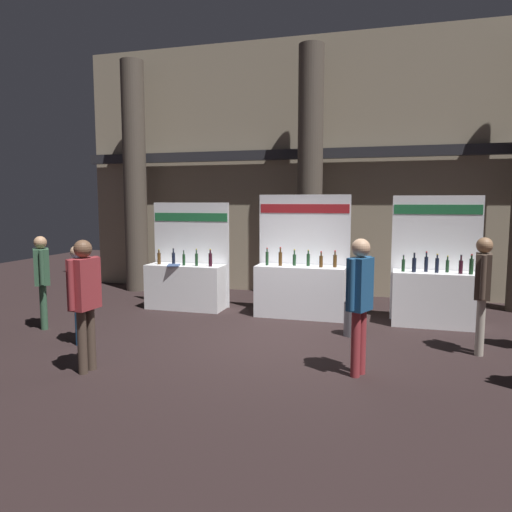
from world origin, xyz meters
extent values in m
plane|color=black|center=(0.00, 0.00, 0.00)|extent=(24.52, 24.52, 0.00)
cube|color=gray|center=(0.00, 4.39, 3.14)|extent=(12.26, 0.25, 6.27)
cube|color=#2D2D33|center=(0.00, 4.09, 3.45)|extent=(12.26, 0.20, 0.24)
cylinder|color=#51473D|center=(-4.53, 3.53, 2.91)|extent=(0.58, 0.58, 5.81)
cylinder|color=#51473D|center=(0.00, 3.53, 2.91)|extent=(0.58, 0.58, 5.81)
cube|color=white|center=(-2.39, 1.80, 0.48)|extent=(1.67, 0.60, 0.96)
cube|color=white|center=(-2.39, 2.14, 1.14)|extent=(1.76, 0.04, 2.29)
cube|color=#1E6638|center=(-2.39, 2.11, 1.97)|extent=(1.71, 0.01, 0.18)
cylinder|color=#472D14|center=(-2.98, 1.75, 1.08)|extent=(0.08, 0.08, 0.24)
cylinder|color=#472D14|center=(-2.98, 1.75, 1.23)|extent=(0.03, 0.03, 0.06)
cylinder|color=gold|center=(-2.98, 1.75, 1.27)|extent=(0.03, 0.03, 0.02)
cylinder|color=black|center=(-2.67, 1.83, 1.08)|extent=(0.07, 0.07, 0.25)
cylinder|color=black|center=(-2.67, 1.83, 1.25)|extent=(0.03, 0.03, 0.08)
cylinder|color=black|center=(-2.67, 1.83, 1.30)|extent=(0.03, 0.03, 0.02)
cylinder|color=#19381E|center=(-2.38, 1.73, 1.07)|extent=(0.06, 0.06, 0.24)
cylinder|color=#19381E|center=(-2.38, 1.73, 1.23)|extent=(0.03, 0.03, 0.07)
cylinder|color=black|center=(-2.38, 1.73, 1.27)|extent=(0.03, 0.03, 0.02)
cylinder|color=#19381E|center=(-2.09, 1.72, 1.09)|extent=(0.06, 0.06, 0.26)
cylinder|color=#19381E|center=(-2.09, 1.72, 1.26)|extent=(0.03, 0.03, 0.08)
cylinder|color=gold|center=(-2.09, 1.72, 1.31)|extent=(0.03, 0.03, 0.02)
cylinder|color=black|center=(-1.78, 1.73, 1.09)|extent=(0.08, 0.08, 0.27)
cylinder|color=black|center=(-1.78, 1.73, 1.27)|extent=(0.03, 0.03, 0.07)
cylinder|color=gold|center=(-1.78, 1.73, 1.31)|extent=(0.03, 0.03, 0.02)
cube|color=#334772|center=(-2.57, 1.62, 0.97)|extent=(0.35, 0.42, 0.02)
cube|color=white|center=(0.13, 1.75, 0.51)|extent=(1.79, 0.60, 1.03)
cube|color=white|center=(0.13, 2.09, 1.22)|extent=(1.88, 0.04, 2.45)
cube|color=maroon|center=(0.13, 2.07, 2.17)|extent=(1.82, 0.01, 0.18)
cylinder|color=#19381E|center=(-0.55, 1.71, 1.16)|extent=(0.06, 0.06, 0.27)
cylinder|color=#19381E|center=(-0.55, 1.71, 1.33)|extent=(0.03, 0.03, 0.07)
cylinder|color=red|center=(-0.55, 1.71, 1.37)|extent=(0.03, 0.03, 0.02)
cylinder|color=#472D14|center=(-0.28, 1.71, 1.16)|extent=(0.07, 0.07, 0.27)
cylinder|color=#472D14|center=(-0.28, 1.71, 1.34)|extent=(0.03, 0.03, 0.09)
cylinder|color=red|center=(-0.28, 1.71, 1.39)|extent=(0.03, 0.03, 0.02)
cylinder|color=#19381E|center=(-0.01, 1.82, 1.14)|extent=(0.07, 0.07, 0.22)
cylinder|color=#19381E|center=(-0.01, 1.82, 1.29)|extent=(0.03, 0.03, 0.09)
cylinder|color=gold|center=(-0.01, 1.82, 1.35)|extent=(0.03, 0.03, 0.02)
cylinder|color=#19381E|center=(0.27, 1.82, 1.15)|extent=(0.07, 0.07, 0.24)
cylinder|color=#19381E|center=(0.27, 1.82, 1.30)|extent=(0.03, 0.03, 0.07)
cylinder|color=gold|center=(0.27, 1.82, 1.35)|extent=(0.03, 0.03, 0.02)
cylinder|color=#472D14|center=(0.54, 1.70, 1.14)|extent=(0.07, 0.07, 0.22)
cylinder|color=#472D14|center=(0.54, 1.70, 1.29)|extent=(0.03, 0.03, 0.07)
cylinder|color=red|center=(0.54, 1.70, 1.33)|extent=(0.03, 0.03, 0.02)
cylinder|color=#472D14|center=(0.80, 1.78, 1.15)|extent=(0.07, 0.07, 0.24)
cylinder|color=#472D14|center=(0.80, 1.78, 1.30)|extent=(0.03, 0.03, 0.07)
cylinder|color=red|center=(0.80, 1.78, 1.35)|extent=(0.03, 0.03, 0.02)
cube|color=white|center=(2.67, 1.73, 0.51)|extent=(1.55, 0.60, 1.01)
cube|color=white|center=(2.67, 2.07, 1.21)|extent=(1.62, 0.04, 2.42)
cube|color=#1E6638|center=(2.67, 2.05, 2.16)|extent=(1.58, 0.01, 0.18)
cylinder|color=#19381E|center=(2.08, 1.67, 1.12)|extent=(0.06, 0.06, 0.23)
cylinder|color=#19381E|center=(2.08, 1.67, 1.27)|extent=(0.03, 0.03, 0.07)
cylinder|color=black|center=(2.08, 1.67, 1.31)|extent=(0.03, 0.03, 0.02)
cylinder|color=black|center=(2.27, 1.64, 1.14)|extent=(0.08, 0.08, 0.26)
cylinder|color=black|center=(2.27, 1.64, 1.31)|extent=(0.03, 0.03, 0.08)
cylinder|color=black|center=(2.27, 1.64, 1.36)|extent=(0.03, 0.03, 0.02)
cylinder|color=black|center=(2.49, 1.75, 1.15)|extent=(0.07, 0.07, 0.28)
cylinder|color=black|center=(2.49, 1.75, 1.33)|extent=(0.03, 0.03, 0.08)
cylinder|color=red|center=(2.49, 1.75, 1.38)|extent=(0.03, 0.03, 0.02)
cylinder|color=black|center=(2.67, 1.68, 1.14)|extent=(0.07, 0.07, 0.27)
cylinder|color=black|center=(2.67, 1.68, 1.31)|extent=(0.03, 0.03, 0.06)
cylinder|color=gold|center=(2.67, 1.68, 1.35)|extent=(0.03, 0.03, 0.02)
cylinder|color=#19381E|center=(2.86, 1.79, 1.12)|extent=(0.06, 0.06, 0.22)
cylinder|color=#19381E|center=(2.86, 1.79, 1.27)|extent=(0.03, 0.03, 0.07)
cylinder|color=gold|center=(2.86, 1.79, 1.31)|extent=(0.03, 0.03, 0.02)
cylinder|color=black|center=(3.07, 1.66, 1.13)|extent=(0.07, 0.07, 0.24)
cylinder|color=black|center=(3.07, 1.66, 1.29)|extent=(0.03, 0.03, 0.08)
cylinder|color=black|center=(3.07, 1.66, 1.35)|extent=(0.03, 0.03, 0.02)
cylinder|color=#19381E|center=(3.25, 1.64, 1.15)|extent=(0.07, 0.07, 0.28)
cylinder|color=#19381E|center=(3.25, 1.64, 1.32)|extent=(0.03, 0.03, 0.07)
cylinder|color=red|center=(3.25, 1.64, 1.36)|extent=(0.03, 0.03, 0.02)
cylinder|color=slate|center=(1.27, 0.66, 0.28)|extent=(0.34, 0.34, 0.56)
torus|color=black|center=(1.27, 0.66, 0.57)|extent=(0.34, 0.34, 0.02)
cylinder|color=#ADA393|center=(3.18, 0.07, 0.43)|extent=(0.12, 0.12, 0.86)
cylinder|color=#ADA393|center=(3.20, 0.22, 0.43)|extent=(0.12, 0.12, 0.86)
cube|color=#47382D|center=(3.19, 0.14, 1.20)|extent=(0.27, 0.40, 0.68)
sphere|color=#8C6647|center=(3.19, 0.14, 1.66)|extent=(0.24, 0.24, 0.24)
cylinder|color=#47382D|center=(3.15, -0.09, 1.22)|extent=(0.08, 0.08, 0.65)
cylinder|color=#47382D|center=(3.22, 0.37, 1.22)|extent=(0.08, 0.08, 0.65)
cylinder|color=maroon|center=(1.44, -1.34, 0.44)|extent=(0.12, 0.12, 0.88)
cylinder|color=maroon|center=(1.51, -1.20, 0.44)|extent=(0.12, 0.12, 0.88)
cube|color=navy|center=(1.48, -1.27, 1.23)|extent=(0.35, 0.40, 0.70)
sphere|color=tan|center=(1.48, -1.27, 1.71)|extent=(0.24, 0.24, 0.24)
cylinder|color=navy|center=(1.39, -1.47, 1.25)|extent=(0.08, 0.08, 0.66)
cylinder|color=navy|center=(1.57, -1.07, 1.25)|extent=(0.08, 0.08, 0.66)
cylinder|color=navy|center=(-2.95, -1.12, 0.39)|extent=(0.12, 0.12, 0.78)
cylinder|color=navy|center=(-3.00, -0.98, 0.39)|extent=(0.12, 0.12, 0.78)
cube|color=navy|center=(-2.98, -1.05, 1.09)|extent=(0.35, 0.38, 0.62)
sphere|color=tan|center=(-2.98, -1.05, 1.51)|extent=(0.21, 0.21, 0.21)
cylinder|color=navy|center=(-2.90, -1.23, 1.10)|extent=(0.08, 0.08, 0.59)
cylinder|color=navy|center=(-3.05, -0.87, 1.10)|extent=(0.08, 0.08, 0.59)
cylinder|color=#47382D|center=(-2.09, -2.22, 0.44)|extent=(0.12, 0.12, 0.87)
cylinder|color=#47382D|center=(-2.08, -2.05, 0.44)|extent=(0.12, 0.12, 0.87)
cube|color=maroon|center=(-2.09, -2.13, 1.21)|extent=(0.27, 0.42, 0.69)
sphere|color=brown|center=(-2.09, -2.13, 1.69)|extent=(0.24, 0.24, 0.24)
cylinder|color=maroon|center=(-2.11, -2.38, 1.23)|extent=(0.08, 0.08, 0.65)
cylinder|color=maroon|center=(-2.06, -1.89, 1.23)|extent=(0.08, 0.08, 0.65)
cylinder|color=#33563D|center=(-4.28, -0.32, 0.41)|extent=(0.12, 0.12, 0.82)
cylinder|color=#33563D|center=(-4.16, -0.47, 0.41)|extent=(0.12, 0.12, 0.82)
cube|color=#33563D|center=(-4.22, -0.40, 1.14)|extent=(0.47, 0.49, 0.65)
sphere|color=tan|center=(-4.22, -0.40, 1.58)|extent=(0.22, 0.22, 0.22)
cylinder|color=#33563D|center=(-4.38, -0.20, 1.15)|extent=(0.08, 0.08, 0.61)
cylinder|color=#33563D|center=(-4.05, -0.59, 1.15)|extent=(0.08, 0.08, 0.61)
camera|label=1|loc=(1.85, -7.60, 2.31)|focal=33.70mm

